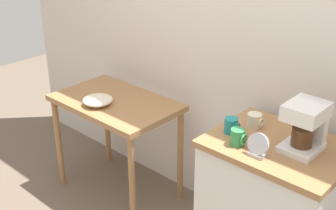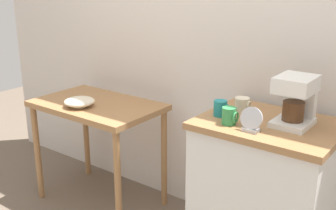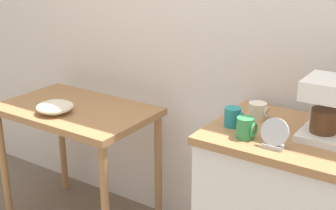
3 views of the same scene
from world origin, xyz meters
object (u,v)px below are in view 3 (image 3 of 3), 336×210
(mug_small_cream, at_px, (258,111))
(table_clock, at_px, (275,135))
(bowl_stoneware, at_px, (55,107))
(mug_dark_teal, at_px, (233,117))
(coffee_maker, at_px, (327,105))
(mug_tall_green, at_px, (246,128))

(mug_small_cream, relative_size, table_clock, 0.73)
(bowl_stoneware, height_order, mug_dark_teal, mug_dark_teal)
(table_clock, bearing_deg, mug_dark_teal, 154.15)
(bowl_stoneware, relative_size, table_clock, 1.66)
(coffee_maker, bearing_deg, table_clock, -120.49)
(mug_tall_green, xyz_separation_m, table_clock, (0.14, -0.03, 0.01))
(mug_small_cream, height_order, table_clock, table_clock)
(bowl_stoneware, relative_size, mug_dark_teal, 2.40)
(coffee_maker, distance_m, mug_small_cream, 0.34)
(bowl_stoneware, xyz_separation_m, coffee_maker, (1.42, 0.20, 0.23))
(bowl_stoneware, distance_m, coffee_maker, 1.46)
(mug_tall_green, relative_size, table_clock, 0.72)
(coffee_maker, xyz_separation_m, mug_tall_green, (-0.27, -0.20, -0.10))
(bowl_stoneware, relative_size, coffee_maker, 0.80)
(mug_tall_green, xyz_separation_m, mug_small_cream, (-0.05, 0.24, -0.01))
(mug_tall_green, distance_m, mug_small_cream, 0.25)
(table_clock, bearing_deg, mug_tall_green, 168.99)
(mug_tall_green, height_order, mug_small_cream, mug_tall_green)
(table_clock, bearing_deg, bowl_stoneware, 178.75)
(bowl_stoneware, xyz_separation_m, mug_dark_teal, (1.05, 0.09, 0.14))
(bowl_stoneware, height_order, mug_small_cream, mug_small_cream)
(mug_tall_green, bearing_deg, bowl_stoneware, 179.92)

